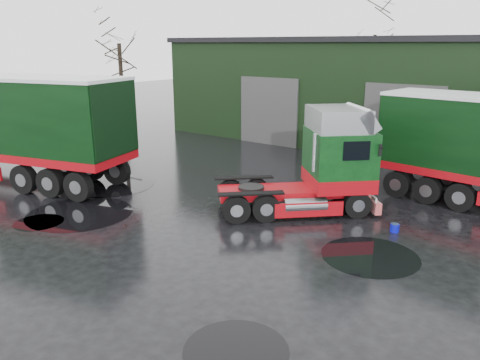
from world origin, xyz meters
The scene contains 11 objects.
ground centered at (0.00, 0.00, 0.00)m, with size 100.00×100.00×0.00m, color black.
warehouse centered at (2.00, 20.00, 3.16)m, with size 32.40×12.40×6.30m.
hero_tractor centered at (1.27, 4.50, 1.90)m, with size 2.60×6.13×3.81m, color #0A3511, non-canonical shape.
wash_bucket centered at (5.03, 4.78, 0.13)m, with size 0.29×0.29×0.27m, color #080BBD.
tree_left centered at (-17.00, 12.00, 4.25)m, with size 4.40×4.40×8.50m, color black, non-canonical shape.
tree_back_a centered at (-6.00, 30.00, 4.75)m, with size 4.40×4.40×9.50m, color black, non-canonical shape.
puddle_0 centered at (-4.71, -0.35, 0.00)m, with size 3.76×3.76×0.01m, color black.
puddle_1 centered at (5.10, 2.54, 0.00)m, with size 2.81×2.81×0.01m, color black.
puddle_2 centered at (-6.70, 2.63, 0.00)m, with size 3.68×3.68×0.01m, color black.
puddle_3 centered at (4.61, -3.24, 0.00)m, with size 2.15×2.15×0.01m, color black.
puddle_4 centered at (-5.07, -1.74, 0.00)m, with size 1.66×1.66×0.01m, color black.
Camera 1 is at (9.49, -9.62, 5.91)m, focal length 35.00 mm.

